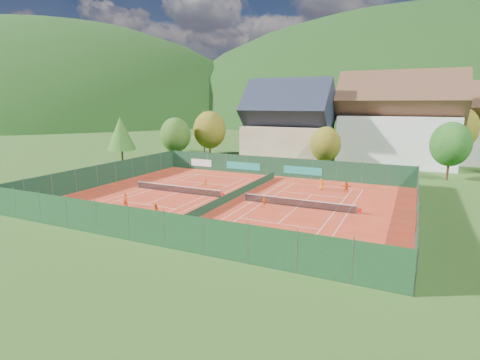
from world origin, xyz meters
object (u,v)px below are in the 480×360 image
Objects in this scene: hotel_block_a at (397,125)px; chalet at (288,128)px; player_right_far_a at (321,184)px; hotel_block_b at (480,129)px; player_right_far_b at (346,187)px; player_left_near at (126,200)px; player_left_far at (205,184)px; player_right_near at (264,202)px; ball_hopper at (310,250)px; player_left_mid at (156,211)px.

chalet is at bearing -162.47° from hotel_block_a.
chalet is at bearing -76.82° from player_right_far_a.
hotel_block_b is 12.09× the size of player_right_far_b.
chalet is 11.33× the size of player_right_far_b.
player_left_far is (3.10, 12.12, -0.19)m from player_left_near.
player_right_far_b reaches higher than player_right_near.
player_left_near reaches higher than ball_hopper.
player_left_far is (-3.13, -26.07, -6.03)m from chalet.
chalet is 33.15m from player_right_near.
player_right_far_a is 1.07× the size of player_right_far_b.
chalet is 40.30m from player_left_mid.
player_right_far_b is at bearing -117.76° from hotel_block_b.
ball_hopper is at bearing -26.03° from player_left_near.
player_left_near is 12.51m from player_left_far.
player_left_far is at bearing 4.30° from player_right_far_b.
player_right_far_a is 3.29m from player_right_far_b.
player_left_near is 5.66m from player_left_mid.
player_left_far is at bearing -132.04° from hotel_block_b.
chalet is at bearing 104.23° from player_left_mid.
player_left_near is at bearing -126.93° from hotel_block_b.
hotel_block_a is 16.14m from hotel_block_b.
hotel_block_b is 65.54m from player_left_near.
player_right_near is at bearing 45.04° from player_right_far_b.
hotel_block_a is at bearing 82.03° from player_left_mid.
player_left_mid is at bearing 104.81° from player_left_far.
player_left_near is (-39.22, -52.18, -5.84)m from hotel_block_b.
ball_hopper is at bearing -71.41° from player_right_near.
player_left_mid is at bearing -91.17° from chalet.
player_right_far_a reaches higher than player_right_near.
chalet reaches higher than ball_hopper.
player_left_near is 24.96m from player_right_far_a.
player_left_near reaches higher than player_left_far.
chalet is 24.22m from player_right_far_a.
player_right_far_b is (-1.10, 22.18, 0.16)m from ball_hopper.
hotel_block_a is at bearing 86.28° from ball_hopper.
player_left_near is 27.26m from player_right_far_b.
ball_hopper is 0.56× the size of player_right_far_b.
player_left_near is at bearing -99.26° from chalet.
player_right_far_a is at bearing -60.90° from chalet.
player_left_far is 18.62m from player_right_far_b.
hotel_block_a is 15.33× the size of player_left_mid.
player_right_far_a is (12.24, 19.32, 0.06)m from player_left_mid.
hotel_block_a is at bearing -121.84° from player_right_far_a.
hotel_block_b reaches higher than player_right_far_a.
hotel_block_a reaches higher than ball_hopper.
player_right_far_a reaches higher than player_right_far_b.
chalet is 46.14m from ball_hopper.
hotel_block_b is (33.00, 14.00, -0.01)m from chalet.
player_left_near is 1.11× the size of player_left_mid.
ball_hopper is 0.63× the size of player_right_near.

